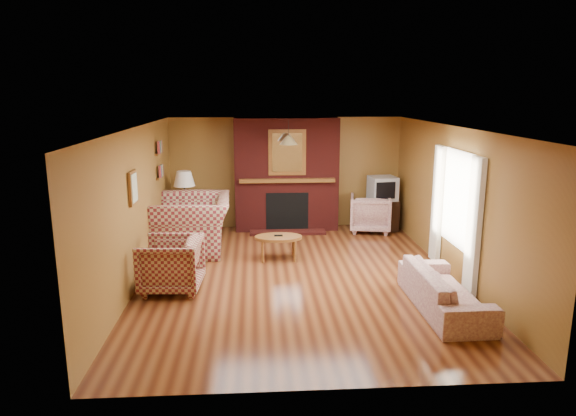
{
  "coord_description": "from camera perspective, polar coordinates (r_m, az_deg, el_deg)",
  "views": [
    {
      "loc": [
        -0.67,
        -7.84,
        2.93
      ],
      "look_at": [
        -0.12,
        0.6,
        1.01
      ],
      "focal_mm": 32.0,
      "sensor_mm": 36.0,
      "label": 1
    }
  ],
  "objects": [
    {
      "name": "plaid_armchair",
      "position": [
        7.91,
        -12.89,
        -6.13
      ],
      "size": [
        0.94,
        0.92,
        0.81
      ],
      "primitive_type": "imported",
      "rotation": [
        0.0,
        0.0,
        -1.63
      ],
      "color": "maroon",
      "rests_on": "floor"
    },
    {
      "name": "wall_left",
      "position": [
        8.24,
        -16.46,
        0.14
      ],
      "size": [
        0.0,
        6.5,
        6.5
      ],
      "primitive_type": "plane",
      "rotation": [
        1.57,
        0.0,
        1.57
      ],
      "color": "olive",
      "rests_on": "floor"
    },
    {
      "name": "wall_front",
      "position": [
        4.95,
        4.35,
        -7.67
      ],
      "size": [
        6.5,
        0.0,
        6.5
      ],
      "primitive_type": "plane",
      "rotation": [
        -1.57,
        0.0,
        0.0
      ],
      "color": "olive",
      "rests_on": "floor"
    },
    {
      "name": "fireplace",
      "position": [
        10.99,
        -0.17,
        3.64
      ],
      "size": [
        2.2,
        0.82,
        2.4
      ],
      "color": "#4A1210",
      "rests_on": "floor"
    },
    {
      "name": "crt_tv",
      "position": [
        11.16,
        10.47,
        2.18
      ],
      "size": [
        0.6,
        0.59,
        0.5
      ],
      "color": "#AAADB2",
      "rests_on": "tv_stand"
    },
    {
      "name": "ceiling",
      "position": [
        7.89,
        1.19,
        8.95
      ],
      "size": [
        6.5,
        6.5,
        0.0
      ],
      "primitive_type": "plane",
      "rotation": [
        3.14,
        0.0,
        0.0
      ],
      "color": "silver",
      "rests_on": "wall_back"
    },
    {
      "name": "table_lamp",
      "position": [
        10.56,
        -11.44,
        2.35
      ],
      "size": [
        0.43,
        0.43,
        0.71
      ],
      "color": "white",
      "rests_on": "side_table"
    },
    {
      "name": "floral_armchair",
      "position": [
        11.11,
        9.11,
        -0.58
      ],
      "size": [
        0.98,
        1.0,
        0.78
      ],
      "primitive_type": "imported",
      "rotation": [
        0.0,
        0.0,
        2.95
      ],
      "color": "beige",
      "rests_on": "floor"
    },
    {
      "name": "botanical_print",
      "position": [
        7.87,
        -16.85,
        2.16
      ],
      "size": [
        0.05,
        0.4,
        0.5
      ],
      "color": "brown",
      "rests_on": "wall_left"
    },
    {
      "name": "wall_right",
      "position": [
        8.63,
        17.92,
        0.61
      ],
      "size": [
        0.0,
        6.5,
        6.5
      ],
      "primitive_type": "plane",
      "rotation": [
        1.57,
        0.0,
        -1.57
      ],
      "color": "olive",
      "rests_on": "floor"
    },
    {
      "name": "bookshelf",
      "position": [
        9.98,
        -13.96,
        5.14
      ],
      "size": [
        0.09,
        0.55,
        0.71
      ],
      "color": "brown",
      "rests_on": "wall_left"
    },
    {
      "name": "tv_stand",
      "position": [
        11.29,
        10.34,
        -0.72
      ],
      "size": [
        0.66,
        0.61,
        0.66
      ],
      "primitive_type": "cube",
      "rotation": [
        0.0,
        0.0,
        0.1
      ],
      "color": "black",
      "rests_on": "floor"
    },
    {
      "name": "window_right",
      "position": [
        8.45,
        18.08,
        -0.16
      ],
      "size": [
        0.1,
        1.85,
        2.0
      ],
      "color": "beige",
      "rests_on": "wall_right"
    },
    {
      "name": "wall_back",
      "position": [
        11.25,
        -0.25,
        3.94
      ],
      "size": [
        6.5,
        0.0,
        6.5
      ],
      "primitive_type": "plane",
      "rotation": [
        1.57,
        0.0,
        0.0
      ],
      "color": "olive",
      "rests_on": "floor"
    },
    {
      "name": "floral_sofa",
      "position": [
        7.43,
        17.0,
        -8.67
      ],
      "size": [
        0.77,
        1.93,
        0.56
      ],
      "primitive_type": "imported",
      "rotation": [
        0.0,
        0.0,
        1.58
      ],
      "color": "beige",
      "rests_on": "floor"
    },
    {
      "name": "floor",
      "position": [
        8.4,
        1.11,
        -7.62
      ],
      "size": [
        6.5,
        6.5,
        0.0
      ],
      "primitive_type": "plane",
      "color": "#49200F",
      "rests_on": "ground"
    },
    {
      "name": "pendant_light",
      "position": [
        10.21,
        0.07,
        7.57
      ],
      "size": [
        0.36,
        0.36,
        0.48
      ],
      "color": "black",
      "rests_on": "ceiling"
    },
    {
      "name": "side_table",
      "position": [
        10.71,
        -11.27,
        -1.49
      ],
      "size": [
        0.53,
        0.53,
        0.67
      ],
      "primitive_type": "cube",
      "rotation": [
        0.0,
        0.0,
        0.05
      ],
      "color": "brown",
      "rests_on": "floor"
    },
    {
      "name": "coffee_table",
      "position": [
        9.11,
        -1.07,
        -3.48
      ],
      "size": [
        0.84,
        0.52,
        0.45
      ],
      "color": "brown",
      "rests_on": "floor"
    },
    {
      "name": "plaid_loveseat",
      "position": [
        9.77,
        -10.53,
        -1.75
      ],
      "size": [
        1.45,
        1.64,
        1.03
      ],
      "primitive_type": "imported",
      "rotation": [
        0.0,
        0.0,
        -1.53
      ],
      "color": "maroon",
      "rests_on": "floor"
    }
  ]
}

